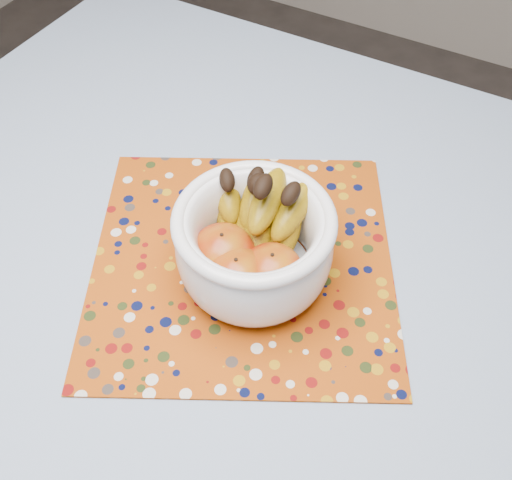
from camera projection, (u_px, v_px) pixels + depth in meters
table at (200, 320)px, 0.93m from camera, size 1.20×1.20×0.75m
tablecloth at (196, 291)px, 0.87m from camera, size 1.32×1.32×0.01m
placemat at (243, 261)px, 0.89m from camera, size 0.60×0.60×0.00m
fruit_bowl at (253, 237)px, 0.82m from camera, size 0.25×0.23×0.18m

